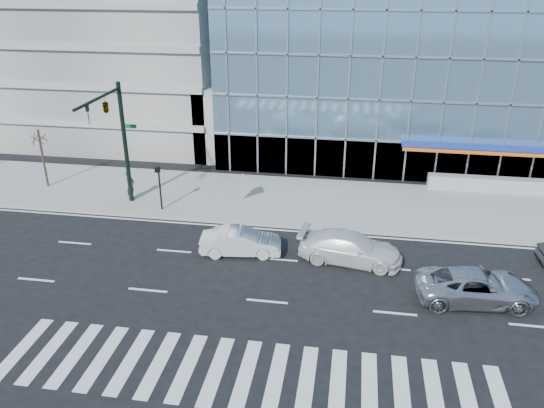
{
  "coord_description": "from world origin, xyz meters",
  "views": [
    {
      "loc": [
        3.6,
        -24.89,
        14.66
      ],
      "look_at": [
        -0.89,
        3.0,
        1.94
      ],
      "focal_mm": 35.0,
      "sensor_mm": 36.0,
      "label": 1
    }
  ],
  "objects_px": {
    "ped_signal_post": "(159,181)",
    "street_tree_near": "(39,138)",
    "white_suv": "(350,248)",
    "white_sedan": "(241,242)",
    "tilted_panel": "(242,186)",
    "traffic_signal": "(112,119)",
    "silver_suv": "(476,287)",
    "pedestrian": "(130,186)"
  },
  "relations": [
    {
      "from": "traffic_signal",
      "to": "pedestrian",
      "type": "relative_size",
      "value": 4.13
    },
    {
      "from": "ped_signal_post",
      "to": "street_tree_near",
      "type": "relative_size",
      "value": 0.71
    },
    {
      "from": "street_tree_near",
      "to": "white_sedan",
      "type": "xyz_separation_m",
      "value": [
        15.79,
        -7.16,
        -3.04
      ]
    },
    {
      "from": "traffic_signal",
      "to": "white_sedan",
      "type": "xyz_separation_m",
      "value": [
        8.78,
        -4.23,
        -5.43
      ]
    },
    {
      "from": "traffic_signal",
      "to": "ped_signal_post",
      "type": "relative_size",
      "value": 2.67
    },
    {
      "from": "ped_signal_post",
      "to": "street_tree_near",
      "type": "distance_m",
      "value": 9.97
    },
    {
      "from": "traffic_signal",
      "to": "white_suv",
      "type": "xyz_separation_m",
      "value": [
        14.78,
        -4.08,
        -5.36
      ]
    },
    {
      "from": "white_suv",
      "to": "white_sedan",
      "type": "xyz_separation_m",
      "value": [
        -6.0,
        -0.14,
        -0.07
      ]
    },
    {
      "from": "ped_signal_post",
      "to": "tilted_panel",
      "type": "height_order",
      "value": "ped_signal_post"
    },
    {
      "from": "white_suv",
      "to": "white_sedan",
      "type": "bearing_deg",
      "value": 99.25
    },
    {
      "from": "traffic_signal",
      "to": "ped_signal_post",
      "type": "height_order",
      "value": "traffic_signal"
    },
    {
      "from": "traffic_signal",
      "to": "silver_suv",
      "type": "bearing_deg",
      "value": -18.41
    },
    {
      "from": "street_tree_near",
      "to": "pedestrian",
      "type": "distance_m",
      "value": 7.49
    },
    {
      "from": "white_sedan",
      "to": "pedestrian",
      "type": "distance_m",
      "value": 10.7
    },
    {
      "from": "pedestrian",
      "to": "tilted_panel",
      "type": "xyz_separation_m",
      "value": [
        7.48,
        1.21,
        -0.05
      ]
    },
    {
      "from": "traffic_signal",
      "to": "white_suv",
      "type": "relative_size",
      "value": 1.44
    },
    {
      "from": "traffic_signal",
      "to": "ped_signal_post",
      "type": "xyz_separation_m",
      "value": [
        2.5,
        0.37,
        -4.02
      ]
    },
    {
      "from": "tilted_panel",
      "to": "white_suv",
      "type": "bearing_deg",
      "value": -62.58
    },
    {
      "from": "traffic_signal",
      "to": "tilted_panel",
      "type": "bearing_deg",
      "value": 21.51
    },
    {
      "from": "traffic_signal",
      "to": "pedestrian",
      "type": "height_order",
      "value": "traffic_signal"
    },
    {
      "from": "traffic_signal",
      "to": "white_sedan",
      "type": "height_order",
      "value": "traffic_signal"
    },
    {
      "from": "street_tree_near",
      "to": "white_sedan",
      "type": "distance_m",
      "value": 17.6
    },
    {
      "from": "traffic_signal",
      "to": "ped_signal_post",
      "type": "bearing_deg",
      "value": 8.52
    },
    {
      "from": "silver_suv",
      "to": "pedestrian",
      "type": "relative_size",
      "value": 2.91
    },
    {
      "from": "pedestrian",
      "to": "traffic_signal",
      "type": "bearing_deg",
      "value": -166.35
    },
    {
      "from": "street_tree_near",
      "to": "tilted_panel",
      "type": "height_order",
      "value": "street_tree_near"
    },
    {
      "from": "street_tree_near",
      "to": "tilted_panel",
      "type": "relative_size",
      "value": 3.25
    },
    {
      "from": "silver_suv",
      "to": "white_sedan",
      "type": "bearing_deg",
      "value": 71.79
    },
    {
      "from": "traffic_signal",
      "to": "tilted_panel",
      "type": "distance_m",
      "value": 9.42
    },
    {
      "from": "street_tree_near",
      "to": "traffic_signal",
      "type": "bearing_deg",
      "value": -22.71
    },
    {
      "from": "tilted_panel",
      "to": "pedestrian",
      "type": "bearing_deg",
      "value": 169.89
    },
    {
      "from": "street_tree_near",
      "to": "pedestrian",
      "type": "xyz_separation_m",
      "value": [
        6.89,
        -1.24,
        -2.66
      ]
    },
    {
      "from": "ped_signal_post",
      "to": "white_suv",
      "type": "bearing_deg",
      "value": -19.94
    },
    {
      "from": "street_tree_near",
      "to": "white_suv",
      "type": "bearing_deg",
      "value": -17.85
    },
    {
      "from": "traffic_signal",
      "to": "street_tree_near",
      "type": "distance_m",
      "value": 7.96
    },
    {
      "from": "silver_suv",
      "to": "white_sedan",
      "type": "xyz_separation_m",
      "value": [
        -12.0,
        2.69,
        -0.05
      ]
    },
    {
      "from": "ped_signal_post",
      "to": "traffic_signal",
      "type": "bearing_deg",
      "value": -171.48
    },
    {
      "from": "ped_signal_post",
      "to": "silver_suv",
      "type": "bearing_deg",
      "value": -21.74
    },
    {
      "from": "street_tree_near",
      "to": "tilted_panel",
      "type": "bearing_deg",
      "value": -0.11
    },
    {
      "from": "ped_signal_post",
      "to": "white_suv",
      "type": "xyz_separation_m",
      "value": [
        12.29,
        -4.46,
        -1.33
      ]
    },
    {
      "from": "ped_signal_post",
      "to": "pedestrian",
      "type": "xyz_separation_m",
      "value": [
        -2.61,
        1.32,
        -1.02
      ]
    },
    {
      "from": "silver_suv",
      "to": "white_suv",
      "type": "relative_size",
      "value": 1.02
    }
  ]
}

